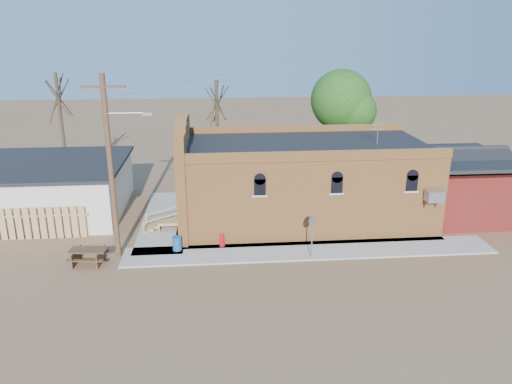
{
  "coord_description": "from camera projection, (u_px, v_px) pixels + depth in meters",
  "views": [
    {
      "loc": [
        -3.32,
        -22.13,
        10.96
      ],
      "look_at": [
        -1.06,
        3.6,
        2.4
      ],
      "focal_mm": 35.0,
      "sensor_mm": 36.0,
      "label": 1
    }
  ],
  "objects": [
    {
      "name": "wood_fence",
      "position": [
        39.0,
        223.0,
        26.89
      ],
      "size": [
        5.2,
        0.1,
        1.8
      ],
      "primitive_type": null,
      "color": "#AB7F4D",
      "rests_on": "ground"
    },
    {
      "name": "sidewalk_west",
      "position": [
        165.0,
        219.0,
        29.78
      ],
      "size": [
        2.6,
        10.0,
        0.08
      ],
      "primitive_type": "cube",
      "color": "#9E9991",
      "rests_on": "ground"
    },
    {
      "name": "stop_sign",
      "position": [
        312.0,
        224.0,
        24.18
      ],
      "size": [
        0.46,
        0.51,
        2.31
      ],
      "rotation": [
        0.0,
        0.0,
        0.4
      ],
      "color": "#939398",
      "rests_on": "sidewalk_south"
    },
    {
      "name": "tree_bare_far",
      "position": [
        58.0,
        96.0,
        34.72
      ],
      "size": [
        2.8,
        2.8,
        8.16
      ],
      "color": "#423226",
      "rests_on": "ground"
    },
    {
      "name": "brick_bar",
      "position": [
        299.0,
        182.0,
        29.24
      ],
      "size": [
        16.4,
        7.97,
        6.3
      ],
      "color": "#C87D3D",
      "rests_on": "ground"
    },
    {
      "name": "utility_pole",
      "position": [
        112.0,
        165.0,
        23.6
      ],
      "size": [
        3.12,
        0.26,
        9.0
      ],
      "color": "#4D341F",
      "rests_on": "ground"
    },
    {
      "name": "picnic_table",
      "position": [
        88.0,
        254.0,
        24.18
      ],
      "size": [
        1.89,
        1.5,
        0.74
      ],
      "rotation": [
        0.0,
        0.0,
        -0.1
      ],
      "color": "#4E331F",
      "rests_on": "ground"
    },
    {
      "name": "fire_hydrant",
      "position": [
        222.0,
        240.0,
        25.96
      ],
      "size": [
        0.42,
        0.41,
        0.71
      ],
      "rotation": [
        0.0,
        0.0,
        -0.34
      ],
      "color": "red",
      "rests_on": "sidewalk_south"
    },
    {
      "name": "tree_leafy",
      "position": [
        341.0,
        100.0,
        36.04
      ],
      "size": [
        4.4,
        4.4,
        8.15
      ],
      "color": "#423226",
      "rests_on": "ground"
    },
    {
      "name": "trash_barrel",
      "position": [
        177.0,
        243.0,
        25.48
      ],
      "size": [
        0.62,
        0.62,
        0.73
      ],
      "primitive_type": "cylinder",
      "rotation": [
        0.0,
        0.0,
        0.41
      ],
      "color": "navy",
      "rests_on": "sidewalk_west"
    },
    {
      "name": "tree_bare_near",
      "position": [
        217.0,
        102.0,
        34.81
      ],
      "size": [
        2.8,
        2.8,
        7.65
      ],
      "color": "#423226",
      "rests_on": "ground"
    },
    {
      "name": "ground",
      "position": [
        284.0,
        260.0,
        24.65
      ],
      "size": [
        120.0,
        120.0,
        0.0
      ],
      "primitive_type": "plane",
      "color": "brown",
      "rests_on": "ground"
    },
    {
      "name": "red_shed",
      "position": [
        460.0,
        178.0,
        30.09
      ],
      "size": [
        5.4,
        6.4,
        4.3
      ],
      "color": "#571E0E",
      "rests_on": "ground"
    },
    {
      "name": "sidewalk_south",
      "position": [
        310.0,
        251.0,
        25.61
      ],
      "size": [
        19.0,
        2.2,
        0.08
      ],
      "primitive_type": "cube",
      "color": "#9E9991",
      "rests_on": "ground"
    }
  ]
}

